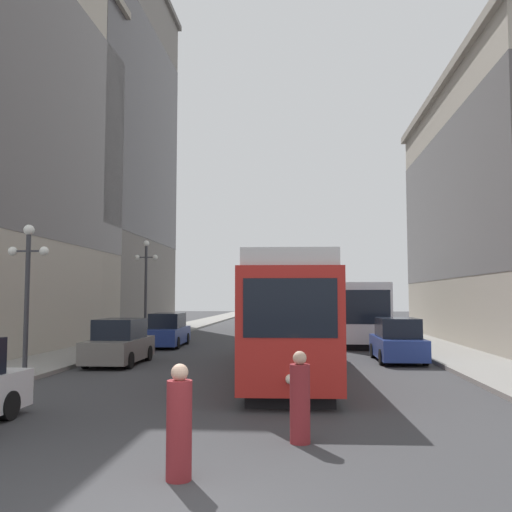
% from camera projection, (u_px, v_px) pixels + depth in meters
% --- Properties ---
extents(sidewalk_left, '(3.19, 120.00, 0.15)m').
position_uv_depth(sidewalk_left, '(181.00, 328.00, 47.28)').
color(sidewalk_left, gray).
rests_on(sidewalk_left, ground).
extents(sidewalk_right, '(3.19, 120.00, 0.15)m').
position_uv_depth(sidewalk_right, '(384.00, 329.00, 45.93)').
color(sidewalk_right, gray).
rests_on(sidewalk_right, ground).
extents(streetcar, '(2.97, 13.50, 3.89)m').
position_uv_depth(streetcar, '(288.00, 314.00, 19.48)').
color(streetcar, black).
rests_on(streetcar, ground).
extents(transit_bus, '(2.76, 12.14, 3.45)m').
position_uv_depth(transit_bus, '(356.00, 310.00, 33.37)').
color(transit_bus, black).
rests_on(transit_bus, ground).
extents(parked_car_left_near, '(1.90, 4.27, 1.82)m').
position_uv_depth(parked_car_left_near, '(119.00, 343.00, 22.19)').
color(parked_car_left_near, black).
rests_on(parked_car_left_near, ground).
extents(parked_car_left_mid, '(2.03, 4.99, 1.82)m').
position_uv_depth(parked_car_left_mid, '(167.00, 331.00, 30.22)').
color(parked_car_left_mid, black).
rests_on(parked_car_left_mid, ground).
extents(parked_car_right_far, '(1.89, 4.29, 1.82)m').
position_uv_depth(parked_car_right_far, '(397.00, 341.00, 23.11)').
color(parked_car_right_far, black).
rests_on(parked_car_right_far, ground).
extents(pedestrian_crossing_near, '(0.38, 0.38, 1.69)m').
position_uv_depth(pedestrian_crossing_near, '(300.00, 400.00, 10.21)').
color(pedestrian_crossing_near, maroon).
rests_on(pedestrian_crossing_near, ground).
extents(pedestrian_on_sidewalk, '(0.38, 0.38, 1.70)m').
position_uv_depth(pedestrian_on_sidewalk, '(179.00, 426.00, 8.16)').
color(pedestrian_on_sidewalk, maroon).
rests_on(pedestrian_on_sidewalk, ground).
extents(lamp_post_left_near, '(1.41, 0.36, 5.01)m').
position_uv_depth(lamp_post_left_near, '(28.00, 274.00, 18.58)').
color(lamp_post_left_near, '#333338').
rests_on(lamp_post_left_near, sidewalk_left).
extents(lamp_post_left_far, '(1.41, 0.36, 5.95)m').
position_uv_depth(lamp_post_left_far, '(146.00, 275.00, 32.90)').
color(lamp_post_left_far, '#333338').
rests_on(lamp_post_left_far, sidewalk_left).
extents(building_left_corner, '(13.75, 20.02, 29.37)m').
position_uv_depth(building_left_corner, '(68.00, 141.00, 43.81)').
color(building_left_corner, slate).
rests_on(building_left_corner, ground).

